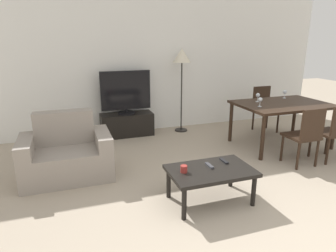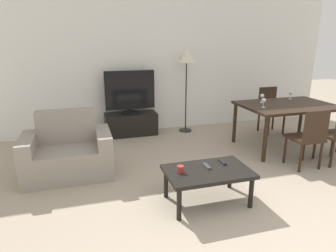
# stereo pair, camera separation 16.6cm
# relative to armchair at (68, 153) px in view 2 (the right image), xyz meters

# --- Properties ---
(wall_back) EXTENTS (6.89, 0.06, 2.70)m
(wall_back) POSITION_rel_armchair_xyz_m (1.78, 1.70, 1.06)
(wall_back) COLOR white
(wall_back) RESTS_ON ground_plane
(armchair) EXTENTS (1.11, 0.71, 0.83)m
(armchair) POSITION_rel_armchair_xyz_m (0.00, 0.00, 0.00)
(armchair) COLOR gray
(armchair) RESTS_ON ground_plane
(tv_stand) EXTENTS (0.94, 0.38, 0.41)m
(tv_stand) POSITION_rel_armchair_xyz_m (1.08, 1.43, -0.08)
(tv_stand) COLOR black
(tv_stand) RESTS_ON ground_plane
(tv) EXTENTS (0.89, 0.31, 0.77)m
(tv) POSITION_rel_armchair_xyz_m (1.08, 1.43, 0.51)
(tv) COLOR black
(tv) RESTS_ON tv_stand
(coffee_table) EXTENTS (0.91, 0.57, 0.39)m
(coffee_table) POSITION_rel_armchair_xyz_m (1.46, -1.17, 0.05)
(coffee_table) COLOR black
(coffee_table) RESTS_ON ground_plane
(dining_table) EXTENTS (1.47, 1.02, 0.72)m
(dining_table) POSITION_rel_armchair_xyz_m (3.39, 0.08, 0.36)
(dining_table) COLOR black
(dining_table) RESTS_ON ground_plane
(dining_chair_near) EXTENTS (0.40, 0.40, 0.85)m
(dining_chair_near) POSITION_rel_armchair_xyz_m (3.13, -0.73, 0.18)
(dining_chair_near) COLOR black
(dining_chair_near) RESTS_ON ground_plane
(dining_chair_far) EXTENTS (0.40, 0.40, 0.85)m
(dining_chair_far) POSITION_rel_armchair_xyz_m (3.64, 0.89, 0.18)
(dining_chair_far) COLOR black
(dining_chair_far) RESTS_ON ground_plane
(floor_lamp) EXTENTS (0.33, 0.33, 1.56)m
(floor_lamp) POSITION_rel_armchair_xyz_m (2.12, 1.37, 1.06)
(floor_lamp) COLOR black
(floor_lamp) RESTS_ON ground_plane
(remote_primary) EXTENTS (0.04, 0.15, 0.02)m
(remote_primary) POSITION_rel_armchair_xyz_m (1.70, -1.04, 0.10)
(remote_primary) COLOR black
(remote_primary) RESTS_ON coffee_table
(remote_secondary) EXTENTS (0.04, 0.15, 0.02)m
(remote_secondary) POSITION_rel_armchair_xyz_m (1.48, -1.10, 0.10)
(remote_secondary) COLOR #38383D
(remote_secondary) RESTS_ON coffee_table
(cup_white_near) EXTENTS (0.07, 0.07, 0.07)m
(cup_white_near) POSITION_rel_armchair_xyz_m (1.16, -1.15, 0.13)
(cup_white_near) COLOR maroon
(cup_white_near) RESTS_ON coffee_table
(wine_glass_left) EXTENTS (0.07, 0.07, 0.15)m
(wine_glass_left) POSITION_rel_armchair_xyz_m (3.69, 0.41, 0.53)
(wine_glass_left) COLOR silver
(wine_glass_left) RESTS_ON dining_table
(wine_glass_center) EXTENTS (0.07, 0.07, 0.15)m
(wine_glass_center) POSITION_rel_armchair_xyz_m (3.06, 0.31, 0.53)
(wine_glass_center) COLOR silver
(wine_glass_center) RESTS_ON dining_table
(wine_glass_right) EXTENTS (0.07, 0.07, 0.15)m
(wine_glass_right) POSITION_rel_armchair_xyz_m (2.87, -0.02, 0.53)
(wine_glass_right) COLOR silver
(wine_glass_right) RESTS_ON dining_table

